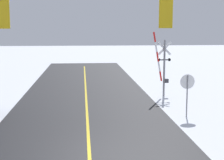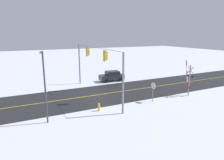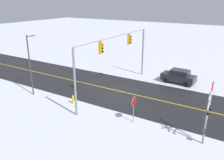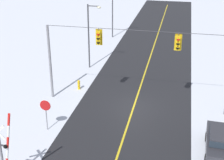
{
  "view_description": "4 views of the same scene",
  "coord_description": "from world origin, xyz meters",
  "px_view_note": "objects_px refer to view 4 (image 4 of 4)",
  "views": [
    {
      "loc": [
        0.21,
        12.79,
        4.85
      ],
      "look_at": [
        -1.12,
        -2.52,
        2.47
      ],
      "focal_mm": 54.52,
      "sensor_mm": 36.0,
      "label": 1
    },
    {
      "loc": [
        -23.63,
        9.53,
        7.96
      ],
      "look_at": [
        -2.32,
        -1.12,
        2.41
      ],
      "focal_mm": 32.26,
      "sensor_mm": 36.0,
      "label": 2
    },
    {
      "loc": [
        -21.27,
        -12.63,
        9.98
      ],
      "look_at": [
        -2.93,
        -1.26,
        2.38
      ],
      "focal_mm": 37.08,
      "sensor_mm": 36.0,
      "label": 3
    },
    {
      "loc": [
        3.31,
        -23.66,
        12.74
      ],
      "look_at": [
        -1.37,
        -2.22,
        3.04
      ],
      "focal_mm": 53.45,
      "sensor_mm": 36.0,
      "label": 4
    }
  ],
  "objects_px": {
    "parked_car_charcoal": "(221,141)",
    "streetlamp_near": "(91,31)",
    "stop_sign": "(46,108)",
    "railroad_crossing": "(2,150)",
    "streetlamp_far": "(114,8)",
    "fire_hydrant": "(79,84)"
  },
  "relations": [
    {
      "from": "parked_car_charcoal",
      "to": "streetlamp_near",
      "type": "height_order",
      "value": "streetlamp_near"
    },
    {
      "from": "stop_sign",
      "to": "streetlamp_far",
      "type": "xyz_separation_m",
      "value": [
        -0.14,
        23.36,
        2.2
      ]
    },
    {
      "from": "railroad_crossing",
      "to": "parked_car_charcoal",
      "type": "xyz_separation_m",
      "value": [
        11.7,
        5.34,
        -1.32
      ]
    },
    {
      "from": "stop_sign",
      "to": "streetlamp_near",
      "type": "relative_size",
      "value": 0.36
    },
    {
      "from": "stop_sign",
      "to": "parked_car_charcoal",
      "type": "height_order",
      "value": "stop_sign"
    },
    {
      "from": "railroad_crossing",
      "to": "streetlamp_near",
      "type": "xyz_separation_m",
      "value": [
        -0.11,
        17.88,
        1.65
      ]
    },
    {
      "from": "streetlamp_near",
      "to": "streetlamp_far",
      "type": "relative_size",
      "value": 1.0
    },
    {
      "from": "stop_sign",
      "to": "parked_car_charcoal",
      "type": "relative_size",
      "value": 0.55
    },
    {
      "from": "parked_car_charcoal",
      "to": "fire_hydrant",
      "type": "xyz_separation_m",
      "value": [
        -11.5,
        7.24,
        -0.49
      ]
    },
    {
      "from": "streetlamp_near",
      "to": "parked_car_charcoal",
      "type": "bearing_deg",
      "value": -46.7
    },
    {
      "from": "railroad_crossing",
      "to": "fire_hydrant",
      "type": "bearing_deg",
      "value": 89.1
    },
    {
      "from": "streetlamp_near",
      "to": "fire_hydrant",
      "type": "bearing_deg",
      "value": -86.65
    },
    {
      "from": "railroad_crossing",
      "to": "streetlamp_near",
      "type": "distance_m",
      "value": 17.96
    },
    {
      "from": "streetlamp_far",
      "to": "streetlamp_near",
      "type": "bearing_deg",
      "value": -90.0
    },
    {
      "from": "stop_sign",
      "to": "streetlamp_far",
      "type": "relative_size",
      "value": 0.36
    },
    {
      "from": "stop_sign",
      "to": "streetlamp_near",
      "type": "height_order",
      "value": "streetlamp_near"
    },
    {
      "from": "railroad_crossing",
      "to": "parked_car_charcoal",
      "type": "height_order",
      "value": "railroad_crossing"
    },
    {
      "from": "stop_sign",
      "to": "streetlamp_near",
      "type": "xyz_separation_m",
      "value": [
        -0.14,
        12.16,
        2.2
      ]
    },
    {
      "from": "streetlamp_near",
      "to": "fire_hydrant",
      "type": "distance_m",
      "value": 6.33
    },
    {
      "from": "railroad_crossing",
      "to": "streetlamp_near",
      "type": "bearing_deg",
      "value": 90.36
    },
    {
      "from": "streetlamp_near",
      "to": "fire_hydrant",
      "type": "relative_size",
      "value": 7.39
    },
    {
      "from": "railroad_crossing",
      "to": "streetlamp_far",
      "type": "relative_size",
      "value": 0.7
    }
  ]
}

